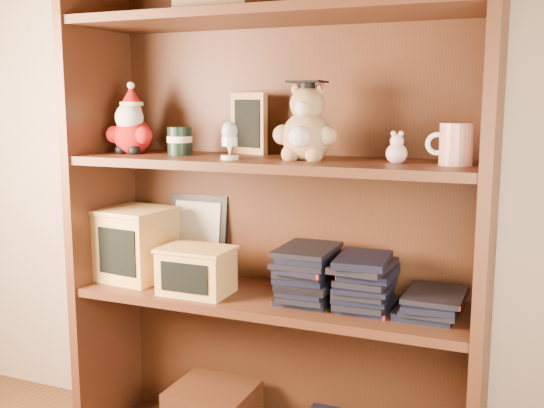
{
  "coord_description": "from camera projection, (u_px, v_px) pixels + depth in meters",
  "views": [
    {
      "loc": [
        0.86,
        -0.34,
        1.11
      ],
      "look_at": [
        0.17,
        1.3,
        0.82
      ],
      "focal_mm": 42.0,
      "sensor_mm": 36.0,
      "label": 1
    }
  ],
  "objects": [
    {
      "name": "egg_cup",
      "position": [
        230.0,
        139.0,
        1.75
      ],
      "size": [
        0.05,
        0.05,
        0.1
      ],
      "color": "white",
      "rests_on": "shelf_upper"
    },
    {
      "name": "certificate_frame",
      "position": [
        198.0,
        234.0,
        2.08
      ],
      "size": [
        0.21,
        0.05,
        0.26
      ],
      "color": "black",
      "rests_on": "shelf_lower"
    },
    {
      "name": "pencils_box",
      "position": [
        196.0,
        270.0,
        1.86
      ],
      "size": [
        0.21,
        0.15,
        0.14
      ],
      "color": "#DBAA59",
      "rests_on": "shelf_lower"
    },
    {
      "name": "santa_plush",
      "position": [
        131.0,
        127.0,
        1.95
      ],
      "size": [
        0.16,
        0.11,
        0.22
      ],
      "color": "#A50F0F",
      "rests_on": "shelf_upper"
    },
    {
      "name": "shelf_lower",
      "position": [
        272.0,
        300.0,
        1.85
      ],
      "size": [
        1.14,
        0.33,
        0.02
      ],
      "color": "#502916",
      "rests_on": "ground"
    },
    {
      "name": "pink_figurine",
      "position": [
        397.0,
        151.0,
        1.65
      ],
      "size": [
        0.06,
        0.06,
        0.09
      ],
      "color": "beige",
      "rests_on": "shelf_upper"
    },
    {
      "name": "grad_teddy_bear",
      "position": [
        306.0,
        129.0,
        1.73
      ],
      "size": [
        0.18,
        0.16,
        0.22
      ],
      "color": "tan",
      "rests_on": "shelf_upper"
    },
    {
      "name": "book_stack_mid",
      "position": [
        367.0,
        282.0,
        1.73
      ],
      "size": [
        0.14,
        0.2,
        0.14
      ],
      "color": "black",
      "rests_on": "shelf_lower"
    },
    {
      "name": "shelf_upper",
      "position": [
        272.0,
        163.0,
        1.79
      ],
      "size": [
        1.14,
        0.33,
        0.02
      ],
      "color": "#502916",
      "rests_on": "ground"
    },
    {
      "name": "teachers_tin",
      "position": [
        180.0,
        141.0,
        1.89
      ],
      "size": [
        0.08,
        0.08,
        0.08
      ],
      "color": "black",
      "rests_on": "shelf_upper"
    },
    {
      "name": "book_stack_left",
      "position": [
        306.0,
        272.0,
        1.8
      ],
      "size": [
        0.14,
        0.2,
        0.16
      ],
      "color": "black",
      "rests_on": "shelf_lower"
    },
    {
      "name": "bookcase",
      "position": [
        278.0,
        215.0,
        1.86
      ],
      "size": [
        1.2,
        0.35,
        1.6
      ],
      "color": "#502916",
      "rests_on": "ground"
    },
    {
      "name": "teacher_mug",
      "position": [
        455.0,
        144.0,
        1.59
      ],
      "size": [
        0.12,
        0.08,
        0.11
      ],
      "color": "silver",
      "rests_on": "shelf_upper"
    },
    {
      "name": "chalkboard_plaque",
      "position": [
        249.0,
        125.0,
        1.92
      ],
      "size": [
        0.14,
        0.11,
        0.18
      ],
      "color": "#9E7547",
      "rests_on": "shelf_upper"
    },
    {
      "name": "treats_box",
      "position": [
        136.0,
        243.0,
        2.01
      ],
      "size": [
        0.23,
        0.23,
        0.23
      ],
      "color": "#DBAA59",
      "rests_on": "shelf_lower"
    },
    {
      "name": "book_stack_right",
      "position": [
        430.0,
        304.0,
        1.67
      ],
      "size": [
        0.14,
        0.2,
        0.06
      ],
      "color": "black",
      "rests_on": "shelf_lower"
    }
  ]
}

